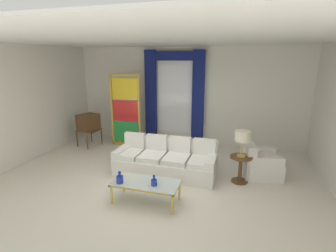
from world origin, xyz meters
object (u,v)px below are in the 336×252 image
object	(u,v)px
coffee_table	(146,184)
peacock_figurine	(129,144)
vintage_tv	(88,123)
stained_glass_divider	(126,112)
couch_white_long	(166,160)
round_side_table	(240,167)
table_lamp_brass	(243,137)
bottle_blue_decanter	(120,179)
bottle_crystal_tall	(154,182)
armchair_white	(259,164)

from	to	relation	value
coffee_table	peacock_figurine	bearing A→B (deg)	121.15
vintage_tv	stained_glass_divider	bearing A→B (deg)	15.67
couch_white_long	peacock_figurine	world-z (taller)	couch_white_long
round_side_table	table_lamp_brass	world-z (taller)	table_lamp_brass
bottle_blue_decanter	round_side_table	size ratio (longest dim) A/B	0.40
round_side_table	table_lamp_brass	size ratio (longest dim) A/B	1.04
vintage_tv	round_side_table	world-z (taller)	vintage_tv
bottle_blue_decanter	bottle_crystal_tall	distance (m)	0.65
bottle_blue_decanter	vintage_tv	size ratio (longest dim) A/B	0.18
coffee_table	peacock_figurine	size ratio (longest dim) A/B	2.08
vintage_tv	table_lamp_brass	distance (m)	4.74
peacock_figurine	round_side_table	distance (m)	3.33
armchair_white	couch_white_long	bearing A→B (deg)	-167.55
bottle_blue_decanter	stained_glass_divider	bearing A→B (deg)	113.54
stained_glass_divider	peacock_figurine	xyz separation A→B (m)	(0.30, -0.45, -0.84)
armchair_white	stained_glass_divider	size ratio (longest dim) A/B	0.44
coffee_table	stained_glass_divider	xyz separation A→B (m)	(-1.78, 2.90, 0.69)
round_side_table	couch_white_long	bearing A→B (deg)	179.91
peacock_figurine	round_side_table	world-z (taller)	round_side_table
bottle_crystal_tall	table_lamp_brass	xyz separation A→B (m)	(1.48, 1.44, 0.55)
round_side_table	vintage_tv	bearing A→B (deg)	165.08
coffee_table	stained_glass_divider	bearing A→B (deg)	121.59
coffee_table	bottle_crystal_tall	xyz separation A→B (m)	(0.19, -0.08, 0.11)
vintage_tv	peacock_figurine	world-z (taller)	vintage_tv
coffee_table	vintage_tv	world-z (taller)	vintage_tv
couch_white_long	vintage_tv	distance (m)	3.16
stained_glass_divider	peacock_figurine	size ratio (longest dim) A/B	3.67
table_lamp_brass	couch_white_long	bearing A→B (deg)	179.91
bottle_blue_decanter	armchair_white	bearing A→B (deg)	38.41
armchair_white	peacock_figurine	bearing A→B (deg)	170.12
armchair_white	table_lamp_brass	size ratio (longest dim) A/B	1.69
vintage_tv	table_lamp_brass	bearing A→B (deg)	-14.92
couch_white_long	vintage_tv	size ratio (longest dim) A/B	1.74
coffee_table	round_side_table	xyz separation A→B (m)	(1.67, 1.37, -0.02)
coffee_table	bottle_blue_decanter	size ratio (longest dim) A/B	5.25
couch_white_long	round_side_table	size ratio (longest dim) A/B	3.94
couch_white_long	coffee_table	xyz separation A→B (m)	(0.02, -1.37, 0.07)
couch_white_long	coffee_table	bearing A→B (deg)	-89.17
couch_white_long	bottle_crystal_tall	distance (m)	1.47
couch_white_long	peacock_figurine	xyz separation A→B (m)	(-1.46, 1.08, -0.09)
stained_glass_divider	round_side_table	distance (m)	3.84
coffee_table	round_side_table	size ratio (longest dim) A/B	2.10
couch_white_long	table_lamp_brass	world-z (taller)	table_lamp_brass
peacock_figurine	table_lamp_brass	distance (m)	3.43
coffee_table	peacock_figurine	distance (m)	2.86
table_lamp_brass	armchair_white	bearing A→B (deg)	49.39
bottle_blue_decanter	vintage_tv	world-z (taller)	vintage_tv
stained_glass_divider	round_side_table	bearing A→B (deg)	-23.92
bottle_blue_decanter	bottle_crystal_tall	xyz separation A→B (m)	(0.64, 0.09, -0.01)
armchair_white	peacock_figurine	world-z (taller)	armchair_white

